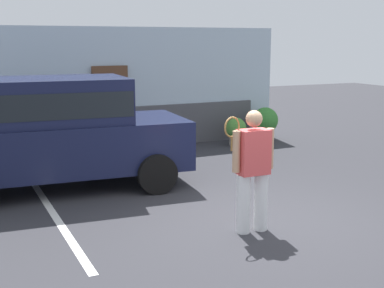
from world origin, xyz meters
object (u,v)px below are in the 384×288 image
(potted_plant_by_porch, at_px, (236,130))
(potted_plant_secondary, at_px, (265,122))
(parked_suv, at_px, (54,128))
(tennis_player_man, at_px, (253,169))

(potted_plant_by_porch, relative_size, potted_plant_secondary, 0.79)
(parked_suv, xyz_separation_m, potted_plant_by_porch, (5.05, 2.12, -0.74))
(parked_suv, relative_size, potted_plant_by_porch, 6.52)
(potted_plant_by_porch, bearing_deg, tennis_player_man, -117.97)
(potted_plant_by_porch, xyz_separation_m, potted_plant_secondary, (1.02, 0.18, 0.11))
(potted_plant_secondary, bearing_deg, parked_suv, -159.30)
(tennis_player_man, relative_size, potted_plant_secondary, 1.90)
(potted_plant_by_porch, height_order, potted_plant_secondary, potted_plant_secondary)
(potted_plant_by_porch, bearing_deg, parked_suv, -157.28)
(parked_suv, xyz_separation_m, potted_plant_secondary, (6.07, 2.30, -0.63))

